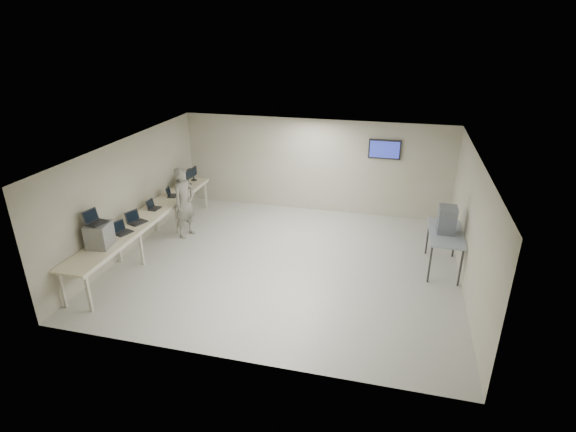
% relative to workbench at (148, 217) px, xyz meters
% --- Properties ---
extents(room, '(8.01, 7.01, 2.81)m').
position_rel_workbench_xyz_m(room, '(3.62, 0.06, 0.58)').
color(room, beige).
rests_on(room, ground).
extents(workbench, '(0.76, 6.00, 0.90)m').
position_rel_workbench_xyz_m(workbench, '(0.00, 0.00, 0.00)').
color(workbench, beige).
rests_on(workbench, ground).
extents(equipment_box, '(0.52, 0.57, 0.53)m').
position_rel_workbench_xyz_m(equipment_box, '(-0.06, -1.80, 0.34)').
color(equipment_box, gray).
rests_on(equipment_box, workbench).
extents(laptop_on_box, '(0.39, 0.44, 0.30)m').
position_rel_workbench_xyz_m(laptop_on_box, '(-0.12, -1.80, 0.68)').
color(laptop_on_box, black).
rests_on(laptop_on_box, equipment_box).
extents(laptop_0, '(0.41, 0.44, 0.29)m').
position_rel_workbench_xyz_m(laptop_0, '(-0.01, -1.11, 0.15)').
color(laptop_0, black).
rests_on(laptop_0, workbench).
extents(laptop_1, '(0.44, 0.46, 0.30)m').
position_rel_workbench_xyz_m(laptop_1, '(-0.01, -0.52, 0.15)').
color(laptop_1, black).
rests_on(laptop_1, workbench).
extents(laptop_2, '(0.27, 0.33, 0.25)m').
position_rel_workbench_xyz_m(laptop_2, '(-0.06, 0.38, 0.14)').
color(laptop_2, black).
rests_on(laptop_2, workbench).
extents(laptop_3, '(0.33, 0.37, 0.25)m').
position_rel_workbench_xyz_m(laptop_3, '(-0.05, 1.34, 0.14)').
color(laptop_3, black).
rests_on(laptop_3, workbench).
extents(laptop_4, '(0.44, 0.47, 0.31)m').
position_rel_workbench_xyz_m(laptop_4, '(-0.03, 2.00, 0.15)').
color(laptop_4, black).
rests_on(laptop_4, workbench).
extents(monitor_near, '(0.20, 0.45, 0.45)m').
position_rel_workbench_xyz_m(monitor_near, '(-0.01, 2.35, 0.34)').
color(monitor_near, black).
rests_on(monitor_near, workbench).
extents(monitor_far, '(0.18, 0.41, 0.40)m').
position_rel_workbench_xyz_m(monitor_far, '(-0.01, 2.75, 0.32)').
color(monitor_far, black).
rests_on(monitor_far, workbench).
extents(soldier, '(0.64, 0.80, 1.90)m').
position_rel_workbench_xyz_m(soldier, '(0.60, 0.85, 0.13)').
color(soldier, '#58594D').
rests_on(soldier, ground).
extents(side_table, '(0.74, 1.58, 0.95)m').
position_rel_workbench_xyz_m(side_table, '(7.19, 0.62, 0.05)').
color(side_table, '#909AA5').
rests_on(side_table, ground).
extents(storage_bins, '(0.39, 0.43, 0.62)m').
position_rel_workbench_xyz_m(storage_bins, '(7.17, 0.62, 0.43)').
color(storage_bins, gray).
rests_on(storage_bins, side_table).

